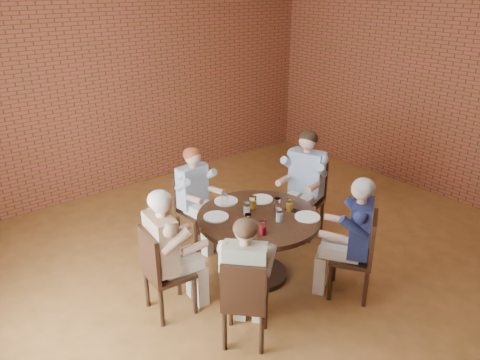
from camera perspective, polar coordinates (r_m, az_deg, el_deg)
floor at (r=5.22m, az=6.92°, el=-12.07°), size 7.00×7.00×0.00m
wall_back at (r=7.24m, az=-13.00°, el=12.31°), size 7.00×0.00×7.00m
wall_right at (r=7.14m, az=26.55°, el=10.33°), size 0.00×7.00×7.00m
dining_table at (r=4.98m, az=2.24°, el=-6.60°), size 1.29×1.29×0.75m
chair_a at (r=5.97m, az=8.11°, el=-1.67°), size 0.55×0.55×0.94m
diner_a at (r=5.83m, az=7.85°, el=-0.55°), size 0.80×0.72×1.34m
chair_b at (r=5.68m, az=-5.84°, el=-3.22°), size 0.42×0.42×0.88m
diner_b at (r=5.57m, az=-5.41°, el=-2.22°), size 0.54×0.63×1.24m
chair_c at (r=4.54m, az=-9.60°, el=-10.67°), size 0.45×0.45×0.92m
diner_c at (r=4.48m, az=-8.78°, el=-8.80°), size 0.67×0.57×1.30m
chair_d at (r=4.13m, az=0.55°, el=-14.38°), size 0.54×0.54×0.89m
diner_d at (r=4.11m, az=0.70°, el=-12.27°), size 0.75×0.74×1.24m
chair_e at (r=4.87m, az=14.44°, el=-8.58°), size 0.56×0.56×0.92m
diner_e at (r=4.80m, az=13.66°, el=-6.96°), size 0.76×0.80×1.29m
plate_a at (r=5.21m, az=2.60°, el=-2.36°), size 0.26×0.26×0.01m
plate_b at (r=5.16m, az=-1.70°, el=-2.58°), size 0.26×0.26×0.01m
plate_c at (r=4.83m, az=-2.93°, el=-4.51°), size 0.26×0.26×0.01m
plate_d at (r=4.88m, az=8.22°, el=-4.46°), size 0.26×0.26×0.01m
glass_a at (r=4.96m, az=4.57°, el=-2.99°), size 0.07×0.07×0.14m
glass_b at (r=4.98m, az=1.63°, el=-2.78°), size 0.07×0.07×0.14m
glass_c at (r=5.04m, az=-1.86°, el=-2.49°), size 0.07×0.07×0.14m
glass_d at (r=4.85m, az=0.83°, el=-3.52°), size 0.07×0.07×0.14m
glass_e at (r=4.62m, az=0.96°, el=-4.98°), size 0.07×0.07×0.14m
glass_f at (r=4.50m, az=2.79°, el=-5.84°), size 0.07×0.07×0.14m
glass_g at (r=4.74m, az=4.82°, el=-4.29°), size 0.07×0.07×0.14m
glass_h at (r=4.96m, az=6.07°, el=-3.04°), size 0.07×0.07×0.14m
smartphone at (r=5.00m, az=6.44°, el=-3.67°), size 0.12×0.17×0.01m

